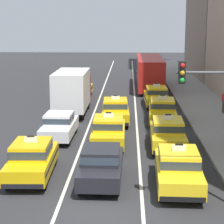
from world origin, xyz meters
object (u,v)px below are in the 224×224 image
at_px(sedan_center_nearest, 101,164).
at_px(sedan_left_second, 59,125).
at_px(box_truck_left_third, 73,90).
at_px(taxi_right_third, 162,110).
at_px(taxi_right_fourth, 156,96).
at_px(taxi_center_third, 115,110).
at_px(taxi_right_second, 168,133).
at_px(taxi_right_sixth, 146,70).
at_px(bus_right_fifth, 149,71).
at_px(taxi_left_fourth, 80,88).
at_px(taxi_right_nearest, 178,168).
at_px(taxi_left_nearest, 32,158).
at_px(pedestrian_near_crosswalk, 224,102).
at_px(taxi_center_second, 109,130).

bearing_deg(sedan_center_nearest, sedan_left_second, 113.01).
relative_size(box_truck_left_third, taxi_right_third, 1.51).
bearing_deg(box_truck_left_third, taxi_right_fourth, 21.88).
bearing_deg(sedan_left_second, taxi_center_third, 53.13).
bearing_deg(taxi_right_second, taxi_right_fourth, 89.50).
bearing_deg(taxi_right_sixth, taxi_right_fourth, -89.78).
bearing_deg(taxi_right_sixth, taxi_right_third, -89.70).
bearing_deg(box_truck_left_third, bus_right_fifth, 62.84).
xyz_separation_m(taxi_right_second, bus_right_fifth, (-0.02, 21.51, 0.94)).
bearing_deg(sedan_center_nearest, taxi_center_third, 88.66).
bearing_deg(taxi_right_third, taxi_left_fourth, 125.73).
xyz_separation_m(taxi_center_third, taxi_right_nearest, (3.01, -11.68, 0.00)).
height_order(taxi_left_nearest, pedestrian_near_crosswalk, taxi_left_nearest).
relative_size(sedan_left_second, sedan_center_nearest, 1.00).
relative_size(taxi_right_sixth, pedestrian_near_crosswalk, 2.83).
bearing_deg(pedestrian_near_crosswalk, taxi_right_second, -119.35).
height_order(sedan_left_second, bus_right_fifth, bus_right_fifth).
bearing_deg(pedestrian_near_crosswalk, taxi_left_fourth, 150.24).
xyz_separation_m(sedan_left_second, taxi_right_fourth, (6.37, 10.02, 0.03)).
bearing_deg(taxi_right_nearest, pedestrian_near_crosswalk, 70.95).
height_order(taxi_right_third, taxi_right_fourth, same).
xyz_separation_m(taxi_right_second, taxi_right_sixth, (0.03, 30.96, 0.00)).
xyz_separation_m(sedan_center_nearest, pedestrian_near_crosswalk, (8.31, 14.12, 0.12)).
bearing_deg(taxi_right_nearest, sedan_center_nearest, 171.48).
bearing_deg(sedan_center_nearest, box_truck_left_third, 102.04).
bearing_deg(sedan_left_second, taxi_left_fourth, 91.25).
bearing_deg(bus_right_fifth, taxi_right_second, -89.96).
bearing_deg(taxi_right_second, sedan_center_nearest, -122.37).
xyz_separation_m(taxi_left_nearest, taxi_right_second, (6.47, 4.70, 0.00)).
bearing_deg(taxi_right_sixth, pedestrian_near_crosswalk, -77.34).
relative_size(taxi_left_fourth, taxi_right_second, 1.00).
xyz_separation_m(sedan_left_second, taxi_right_nearest, (6.21, -7.41, 0.03)).
xyz_separation_m(taxi_right_nearest, pedestrian_near_crosswalk, (5.04, 14.61, 0.09)).
relative_size(taxi_right_fourth, pedestrian_near_crosswalk, 2.82).
distance_m(sedan_left_second, pedestrian_near_crosswalk, 13.36).
relative_size(taxi_left_nearest, taxi_center_third, 1.00).
bearing_deg(taxi_right_third, taxi_center_third, -176.80).
distance_m(taxi_right_third, bus_right_fifth, 15.41).
xyz_separation_m(taxi_left_nearest, taxi_left_fourth, (-0.09, 20.18, 0.00)).
xyz_separation_m(box_truck_left_third, taxi_right_third, (6.54, -2.97, -0.90)).
relative_size(sedan_center_nearest, taxi_right_second, 0.94).
distance_m(taxi_center_third, bus_right_fifth, 15.88).
height_order(taxi_center_third, taxi_right_fourth, same).
distance_m(taxi_right_fourth, bus_right_fifth, 9.85).
bearing_deg(taxi_left_fourth, taxi_right_sixth, 66.93).
bearing_deg(box_truck_left_third, taxi_center_third, -43.47).
height_order(taxi_center_second, bus_right_fifth, bus_right_fifth).
bearing_deg(taxi_center_third, taxi_center_second, -92.16).
distance_m(taxi_left_fourth, pedestrian_near_crosswalk, 13.31).
height_order(sedan_center_nearest, taxi_right_nearest, taxi_right_nearest).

